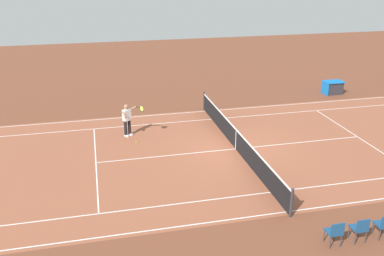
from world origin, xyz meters
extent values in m
plane|color=brown|center=(0.00, 0.00, 0.00)|extent=(60.00, 60.00, 0.00)
cube|color=#935138|center=(0.00, 0.00, 0.00)|extent=(24.20, 11.40, 0.00)
cube|color=white|center=(0.00, -5.50, 0.00)|extent=(23.80, 0.05, 0.01)
cube|color=white|center=(0.00, 5.50, 0.00)|extent=(23.80, 0.05, 0.01)
cube|color=white|center=(0.00, -4.11, 0.00)|extent=(23.80, 0.05, 0.01)
cube|color=white|center=(0.00, 4.11, 0.00)|extent=(23.80, 0.05, 0.01)
cube|color=white|center=(6.40, 0.00, 0.00)|extent=(0.05, 8.22, 0.01)
cube|color=white|center=(-6.40, 0.00, 0.00)|extent=(0.05, 8.22, 0.01)
cube|color=white|center=(0.00, 0.00, 0.00)|extent=(12.80, 0.05, 0.01)
cylinder|color=#2D2D33|center=(0.00, -5.80, 0.54)|extent=(0.10, 0.10, 1.08)
cylinder|color=#2D2D33|center=(0.00, 5.80, 0.54)|extent=(0.10, 0.10, 1.08)
cube|color=black|center=(0.00, 0.00, 0.44)|extent=(0.02, 11.60, 0.88)
cube|color=white|center=(0.00, 0.00, 0.95)|extent=(0.04, 11.60, 0.06)
cube|color=white|center=(0.00, 0.00, 0.44)|extent=(0.04, 0.06, 0.88)
cylinder|color=black|center=(4.86, -2.73, 0.45)|extent=(0.15, 0.15, 0.74)
cube|color=white|center=(4.82, -2.68, 0.04)|extent=(0.24, 0.30, 0.09)
cylinder|color=black|center=(4.65, -2.86, 0.45)|extent=(0.15, 0.15, 0.74)
cube|color=white|center=(4.62, -2.81, 0.04)|extent=(0.24, 0.30, 0.09)
cube|color=white|center=(4.75, -2.79, 1.10)|extent=(0.45, 0.41, 0.56)
sphere|color=#9E704C|center=(4.75, -2.79, 1.53)|extent=(0.23, 0.23, 0.23)
cylinder|color=#9E704C|center=(4.90, -2.50, 1.23)|extent=(0.18, 0.42, 0.26)
cylinder|color=#9E704C|center=(4.42, -2.80, 1.43)|extent=(0.38, 0.33, 0.30)
cylinder|color=#232326|center=(4.20, -2.56, 1.54)|extent=(0.18, 0.26, 0.04)
torus|color=#232326|center=(4.05, -2.32, 1.54)|extent=(0.19, 0.28, 0.31)
cylinder|color=#C6D84C|center=(4.05, -2.32, 1.54)|extent=(0.15, 0.23, 0.27)
sphere|color=#CCE01E|center=(4.45, -1.76, 0.03)|extent=(0.07, 0.07, 0.07)
cylinder|color=#38383D|center=(-2.11, 7.32, 0.22)|extent=(0.04, 0.04, 0.44)
cylinder|color=#38383D|center=(-2.47, 7.32, 0.22)|extent=(0.04, 0.04, 0.44)
cylinder|color=#38383D|center=(-2.11, 7.68, 0.22)|extent=(0.04, 0.04, 0.44)
cube|color=navy|center=(-2.29, 7.50, 0.46)|extent=(0.44, 0.44, 0.04)
cylinder|color=#38383D|center=(-1.25, 7.32, 0.22)|extent=(0.04, 0.04, 0.44)
cylinder|color=#38383D|center=(-1.61, 7.32, 0.22)|extent=(0.04, 0.04, 0.44)
cylinder|color=#38383D|center=(-1.25, 7.68, 0.22)|extent=(0.04, 0.04, 0.44)
cylinder|color=#38383D|center=(-1.61, 7.68, 0.22)|extent=(0.04, 0.04, 0.44)
cube|color=navy|center=(-1.43, 7.50, 0.46)|extent=(0.44, 0.44, 0.04)
cube|color=navy|center=(-1.43, 7.70, 0.68)|extent=(0.44, 0.04, 0.40)
cylinder|color=#38383D|center=(-0.40, 7.32, 0.22)|extent=(0.04, 0.04, 0.44)
cylinder|color=#38383D|center=(-0.76, 7.32, 0.22)|extent=(0.04, 0.04, 0.44)
cylinder|color=#38383D|center=(-0.40, 7.68, 0.22)|extent=(0.04, 0.04, 0.44)
cylinder|color=#38383D|center=(-0.76, 7.68, 0.22)|extent=(0.04, 0.04, 0.44)
cube|color=navy|center=(-0.58, 7.50, 0.46)|extent=(0.44, 0.44, 0.04)
cube|color=navy|center=(-0.58, 7.70, 0.68)|extent=(0.44, 0.04, 0.40)
cube|color=#2D2D33|center=(-9.11, -6.96, 0.40)|extent=(1.10, 0.70, 0.80)
cube|color=blue|center=(-9.11, -6.96, 0.82)|extent=(1.24, 0.84, 0.06)
cube|color=blue|center=(-8.51, -6.96, 0.42)|extent=(0.06, 0.84, 0.84)
camera|label=1|loc=(6.14, 17.12, 8.17)|focal=39.69mm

